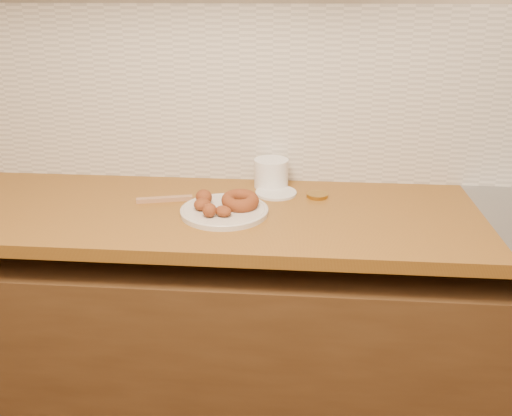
# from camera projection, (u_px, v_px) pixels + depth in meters

# --- Properties ---
(wall_back) EXTENTS (4.00, 0.02, 2.70)m
(wall_back) POSITION_uv_depth(u_px,v_px,m) (324.00, 52.00, 1.80)
(wall_back) COLOR tan
(wall_back) RESTS_ON ground
(base_cabinet) EXTENTS (3.60, 0.60, 0.77)m
(base_cabinet) POSITION_uv_depth(u_px,v_px,m) (313.00, 348.00, 1.88)
(base_cabinet) COLOR brown
(base_cabinet) RESTS_ON floor
(butcher_block) EXTENTS (2.30, 0.62, 0.04)m
(butcher_block) POSITION_uv_depth(u_px,v_px,m) (117.00, 211.00, 1.75)
(butcher_block) COLOR brown
(butcher_block) RESTS_ON base_cabinet
(backsplash) EXTENTS (3.60, 0.02, 0.60)m
(backsplash) POSITION_uv_depth(u_px,v_px,m) (322.00, 97.00, 1.85)
(backsplash) COLOR silver
(backsplash) RESTS_ON wall_back
(donut_plate) EXTENTS (0.27, 0.27, 0.02)m
(donut_plate) POSITION_uv_depth(u_px,v_px,m) (224.00, 211.00, 1.67)
(donut_plate) COLOR beige
(donut_plate) RESTS_ON butcher_block
(ring_donut) EXTENTS (0.16, 0.16, 0.05)m
(ring_donut) POSITION_uv_depth(u_px,v_px,m) (240.00, 200.00, 1.68)
(ring_donut) COLOR brown
(ring_donut) RESTS_ON donut_plate
(fried_dough_chunks) EXTENTS (0.14, 0.16, 0.05)m
(fried_dough_chunks) POSITION_uv_depth(u_px,v_px,m) (208.00, 204.00, 1.65)
(fried_dough_chunks) COLOR brown
(fried_dough_chunks) RESTS_ON donut_plate
(plastic_tub) EXTENTS (0.16, 0.16, 0.10)m
(plastic_tub) POSITION_uv_depth(u_px,v_px,m) (271.00, 173.00, 1.88)
(plastic_tub) COLOR white
(plastic_tub) RESTS_ON butcher_block
(tub_lid) EXTENTS (0.14, 0.14, 0.01)m
(tub_lid) POSITION_uv_depth(u_px,v_px,m) (276.00, 193.00, 1.83)
(tub_lid) COLOR silver
(tub_lid) RESTS_ON butcher_block
(brass_jar_lid) EXTENTS (0.08, 0.08, 0.01)m
(brass_jar_lid) POSITION_uv_depth(u_px,v_px,m) (317.00, 195.00, 1.80)
(brass_jar_lid) COLOR #A97F30
(brass_jar_lid) RESTS_ON butcher_block
(wooden_utensil) EXTENTS (0.18, 0.07, 0.01)m
(wooden_utensil) POSITION_uv_depth(u_px,v_px,m) (165.00, 199.00, 1.77)
(wooden_utensil) COLOR #A97851
(wooden_utensil) RESTS_ON butcher_block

